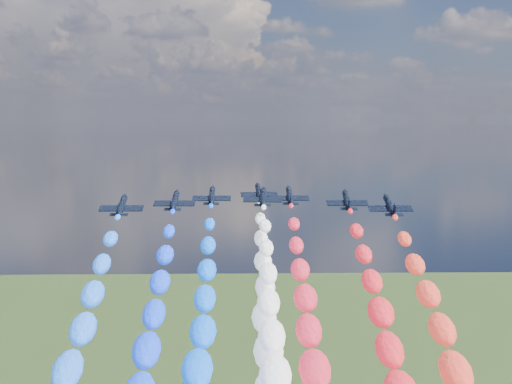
{
  "coord_description": "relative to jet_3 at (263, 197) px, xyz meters",
  "views": [
    {
      "loc": [
        -3.56,
        -146.79,
        125.4
      ],
      "look_at": [
        0.0,
        4.0,
        109.37
      ],
      "focal_mm": 47.71,
      "sensor_mm": 36.0,
      "label": 1
    }
  ],
  "objects": [
    {
      "name": "jet_5",
      "position": [
        6.44,
        2.71,
        0.0
      ],
      "size": [
        9.21,
        12.53,
        6.49
      ],
      "primitive_type": null,
      "rotation": [
        0.33,
        0.0,
        -0.01
      ],
      "color": "black"
    },
    {
      "name": "jet_7",
      "position": [
        26.19,
        -16.48,
        0.0
      ],
      "size": [
        9.18,
        12.5,
        6.49
      ],
      "primitive_type": null,
      "rotation": [
        0.33,
        0.0,
        -0.0
      ],
      "color": "black"
    },
    {
      "name": "jet_1",
      "position": [
        -19.95,
        -6.72,
        0.0
      ],
      "size": [
        9.54,
        12.77,
        6.49
      ],
      "primitive_type": null,
      "rotation": [
        0.33,
        0.0,
        -0.03
      ],
      "color": "black"
    },
    {
      "name": "jet_6",
      "position": [
        18.59,
        -6.96,
        0.0
      ],
      "size": [
        9.67,
        12.86,
        6.49
      ],
      "primitive_type": null,
      "rotation": [
        0.33,
        0.0,
        -0.04
      ],
      "color": "black"
    },
    {
      "name": "jet_0",
      "position": [
        -30.29,
        -14.99,
        0.0
      ],
      "size": [
        9.3,
        12.59,
        6.49
      ],
      "primitive_type": null,
      "rotation": [
        0.33,
        0.0,
        0.01
      ],
      "color": "black"
    },
    {
      "name": "jet_4",
      "position": [
        -0.64,
        10.96,
        0.0
      ],
      "size": [
        9.86,
        12.99,
        6.49
      ],
      "primitive_type": null,
      "rotation": [
        0.33,
        0.0,
        0.06
      ],
      "color": "black"
    },
    {
      "name": "trail_4",
      "position": [
        -0.64,
        -47.56,
        -25.99
      ],
      "size": [
        6.92,
        114.12,
        55.57
      ],
      "primitive_type": null,
      "color": "white"
    },
    {
      "name": "jet_3",
      "position": [
        0.0,
        0.0,
        0.0
      ],
      "size": [
        9.96,
        13.06,
        6.49
      ],
      "primitive_type": null,
      "rotation": [
        0.33,
        0.0,
        -0.07
      ],
      "color": "black"
    },
    {
      "name": "jet_2",
      "position": [
        -12.07,
        2.96,
        0.0
      ],
      "size": [
        9.21,
        12.53,
        6.49
      ],
      "primitive_type": null,
      "rotation": [
        0.33,
        0.0,
        -0.01
      ],
      "color": "black"
    }
  ]
}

